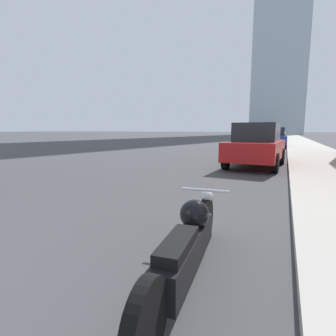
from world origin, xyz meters
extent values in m
cube|color=#B2ADA3|center=(6.13, 40.00, 0.07)|extent=(3.06, 240.00, 0.15)
cylinder|color=black|center=(3.50, 4.08, 0.29)|extent=(0.15, 0.59, 0.59)
cylinder|color=black|center=(3.68, 2.07, 0.29)|extent=(0.15, 0.59, 0.59)
cube|color=black|center=(3.59, 3.07, 0.32)|extent=(0.38, 1.55, 0.31)
sphere|color=black|center=(3.56, 3.38, 0.59)|extent=(0.32, 0.32, 0.32)
cube|color=black|center=(3.62, 2.74, 0.52)|extent=(0.28, 0.72, 0.10)
sphere|color=silver|center=(3.50, 4.11, 0.62)|extent=(0.16, 0.16, 0.16)
cylinder|color=silver|center=(3.51, 3.97, 0.73)|extent=(0.62, 0.09, 0.04)
cube|color=red|center=(3.38, 11.91, 0.70)|extent=(2.13, 4.33, 0.70)
cube|color=#23282D|center=(3.38, 11.91, 1.41)|extent=(1.71, 2.12, 0.72)
cylinder|color=black|center=(2.58, 13.27, 0.35)|extent=(0.25, 0.72, 0.71)
cylinder|color=black|center=(4.34, 13.16, 0.35)|extent=(0.25, 0.72, 0.71)
cylinder|color=black|center=(2.41, 10.66, 0.35)|extent=(0.25, 0.72, 0.71)
cylinder|color=black|center=(4.17, 10.55, 0.35)|extent=(0.25, 0.72, 0.71)
cube|color=#1E3899|center=(3.55, 25.21, 0.66)|extent=(2.07, 4.57, 0.69)
cube|color=#23282D|center=(3.55, 25.21, 1.36)|extent=(1.64, 2.24, 0.70)
cylinder|color=black|center=(2.62, 26.52, 0.32)|extent=(0.24, 0.65, 0.63)
cylinder|color=black|center=(4.29, 26.64, 0.32)|extent=(0.24, 0.65, 0.63)
cylinder|color=black|center=(2.82, 23.77, 0.32)|extent=(0.24, 0.65, 0.63)
cylinder|color=black|center=(4.48, 23.89, 0.32)|extent=(0.24, 0.65, 0.63)
cube|color=black|center=(3.24, 38.18, 0.71)|extent=(2.02, 4.24, 0.72)
cube|color=#23282D|center=(3.24, 38.18, 1.42)|extent=(1.64, 2.07, 0.69)
cylinder|color=black|center=(2.32, 39.42, 0.35)|extent=(0.24, 0.72, 0.71)
cylinder|color=black|center=(4.04, 39.51, 0.35)|extent=(0.24, 0.72, 0.71)
cylinder|color=black|center=(2.45, 36.85, 0.35)|extent=(0.24, 0.72, 0.71)
cylinder|color=black|center=(4.17, 36.93, 0.35)|extent=(0.24, 0.72, 0.71)
cube|color=#1E6B33|center=(3.33, 48.34, 0.70)|extent=(2.03, 4.29, 0.75)
cube|color=#23282D|center=(3.33, 48.34, 1.36)|extent=(1.61, 2.11, 0.56)
cylinder|color=black|center=(2.61, 49.69, 0.33)|extent=(0.25, 0.67, 0.66)
cylinder|color=black|center=(4.24, 49.57, 0.33)|extent=(0.25, 0.67, 0.66)
cylinder|color=black|center=(2.42, 47.12, 0.33)|extent=(0.25, 0.67, 0.66)
cylinder|color=black|center=(4.04, 46.99, 0.33)|extent=(0.25, 0.67, 0.66)
cube|color=silver|center=(3.52, 60.49, 0.64)|extent=(1.97, 4.61, 0.61)
cube|color=#23282D|center=(3.52, 60.49, 1.32)|extent=(1.61, 2.24, 0.75)
cylinder|color=black|center=(2.72, 61.93, 0.34)|extent=(0.23, 0.68, 0.68)
cylinder|color=black|center=(4.43, 61.87, 0.34)|extent=(0.23, 0.68, 0.68)
cylinder|color=black|center=(2.62, 59.12, 0.34)|extent=(0.23, 0.68, 0.68)
cylinder|color=black|center=(4.32, 59.05, 0.34)|extent=(0.23, 0.68, 0.68)
camera|label=1|loc=(4.41, 0.76, 1.50)|focal=28.00mm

